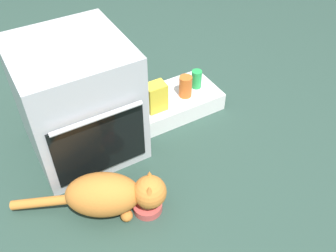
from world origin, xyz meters
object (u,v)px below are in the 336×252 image
Objects in this scene: soda_can at (197,79)px; food_bowl at (148,205)px; sauce_jar at (185,86)px; cat at (111,194)px; snack_bag at (156,97)px; pantry_cabinet at (175,101)px; oven at (77,100)px.

food_bowl is at bearing -138.33° from soda_can.
sauce_jar reaches higher than food_bowl.
cat is 5.79× the size of soda_can.
snack_bag reaches higher than sauce_jar.
sauce_jar is (0.72, 0.48, 0.06)m from cat.
pantry_cabinet is 0.24m from snack_bag.
snack_bag is (0.45, -0.05, -0.12)m from oven.
pantry_cabinet is 0.80m from food_bowl.
pantry_cabinet is at bearing 49.04° from food_bowl.
sauce_jar is at bearing -2.44° from oven.
sauce_jar is (0.05, -0.04, 0.13)m from pantry_cabinet.
cat is 4.97× the size of sauce_jar.
sauce_jar is (0.67, -0.03, -0.14)m from oven.
oven is at bearing 113.56° from cat.
snack_bag reaches higher than pantry_cabinet.
oven reaches higher than soda_can.
oven is 0.47m from snack_bag.
pantry_cabinet is (0.62, 0.01, -0.27)m from oven.
sauce_jar is at bearing 5.50° from snack_bag.
cat and soda_can have the same top height.
pantry_cabinet is 0.20m from soda_can.
snack_bag is 0.34m from soda_can.
cat is (-0.67, -0.52, 0.07)m from pantry_cabinet.
pantry_cabinet is 0.79× the size of cat.
soda_can is at bearing 1.09° from pantry_cabinet.
soda_can is (0.68, 0.61, 0.15)m from food_bowl.
soda_can is at bearing 10.91° from snack_bag.
oven reaches higher than pantry_cabinet.
snack_bag is (0.50, 0.46, 0.08)m from cat.
cat is 3.86× the size of snack_bag.
snack_bag reaches higher than soda_can.
oven is 4.72× the size of sauce_jar.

